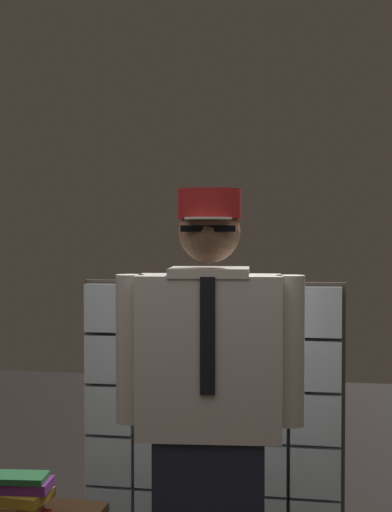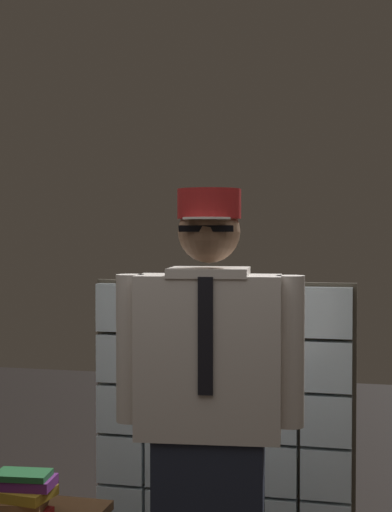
% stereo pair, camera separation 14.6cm
% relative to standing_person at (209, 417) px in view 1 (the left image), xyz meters
% --- Properties ---
extents(glass_block_wall, '(1.42, 0.10, 1.42)m').
position_rel_standing_person_xyz_m(glass_block_wall, '(-0.19, 1.15, -0.26)').
color(glass_block_wall, silver).
rests_on(glass_block_wall, ground).
extents(standing_person, '(0.73, 0.34, 1.83)m').
position_rel_standing_person_xyz_m(standing_person, '(0.00, 0.00, 0.00)').
color(standing_person, '#1E2333').
rests_on(standing_person, ground).
extents(book_stack, '(0.25, 0.21, 0.19)m').
position_rel_standing_person_xyz_m(book_stack, '(-0.78, 0.00, -0.36)').
color(book_stack, maroon).
rests_on(book_stack, side_table).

